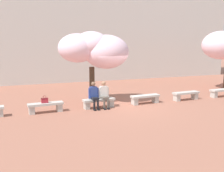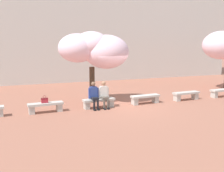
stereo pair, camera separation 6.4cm
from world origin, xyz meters
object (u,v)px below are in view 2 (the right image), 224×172
stone_bench_east_end (186,95)px  cherry_tree_main (94,49)px  stone_bench_center (99,102)px  stone_bench_far_east (222,92)px  stone_bench_near_west (46,106)px  person_seated_right (104,94)px  person_seated_left (94,94)px  handbag (45,100)px  stone_bench_near_east (145,98)px

stone_bench_east_end → cherry_tree_main: bearing=166.0°
stone_bench_center → stone_bench_far_east: (7.58, 0.00, 0.00)m
stone_bench_near_west → person_seated_right: bearing=-1.1°
stone_bench_east_end → cherry_tree_main: size_ratio=0.43×
person_seated_right → person_seated_left: bearing=-180.0°
stone_bench_center → handbag: size_ratio=4.70×
person_seated_right → cherry_tree_main: cherry_tree_main is taller
stone_bench_east_end → stone_bench_far_east: size_ratio=1.00×
person_seated_left → person_seated_right: 0.51m
cherry_tree_main → handbag: bearing=-156.0°
stone_bench_center → stone_bench_near_west: bearing=180.0°
stone_bench_near_east → stone_bench_far_east: (5.05, 0.00, 0.00)m
stone_bench_east_end → stone_bench_far_east: (2.53, 0.00, 0.00)m
stone_bench_center → handbag: 2.57m
stone_bench_near_west → person_seated_right: person_seated_right is taller
stone_bench_near_east → stone_bench_near_west: bearing=180.0°
person_seated_right → stone_bench_east_end: bearing=0.6°
person_seated_right → handbag: 2.82m
stone_bench_near_west → person_seated_right: size_ratio=1.24×
person_seated_left → person_seated_right: size_ratio=1.00×
handbag → cherry_tree_main: cherry_tree_main is taller
stone_bench_center → stone_bench_east_end: size_ratio=1.00×
stone_bench_near_west → stone_bench_near_east: 5.05m
stone_bench_east_end → handbag: size_ratio=4.70×
person_seated_left → handbag: 2.31m
stone_bench_near_west → stone_bench_east_end: (7.58, 0.00, 0.00)m
stone_bench_east_end → stone_bench_near_east: bearing=180.0°
stone_bench_near_west → stone_bench_center: (2.53, 0.00, 0.00)m
stone_bench_east_end → person_seated_left: person_seated_left is taller
stone_bench_near_east → stone_bench_far_east: bearing=0.0°
stone_bench_near_east → handbag: size_ratio=4.70×
stone_bench_center → stone_bench_near_east: same height
handbag → person_seated_right: bearing=-1.1°
person_seated_right → handbag: size_ratio=3.81×
stone_bench_far_east → handbag: handbag is taller
person_seated_right → cherry_tree_main: size_ratio=0.35×
stone_bench_far_east → cherry_tree_main: 7.92m
cherry_tree_main → stone_bench_east_end: bearing=-14.0°
stone_bench_near_west → cherry_tree_main: bearing=24.3°
stone_bench_near_east → cherry_tree_main: bearing=152.7°
stone_bench_near_west → handbag: (-0.03, 0.00, 0.28)m
stone_bench_east_end → person_seated_right: bearing=-179.4°
stone_bench_far_east → person_seated_right: bearing=-179.6°
person_seated_left → cherry_tree_main: cherry_tree_main is taller
stone_bench_near_east → stone_bench_far_east: same height
stone_bench_near_east → person_seated_right: person_seated_right is taller
stone_bench_center → person_seated_left: (-0.26, -0.05, 0.40)m
stone_bench_near_east → person_seated_right: bearing=-178.6°
handbag → stone_bench_near_east: bearing=-0.0°
stone_bench_near_east → cherry_tree_main: 3.65m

